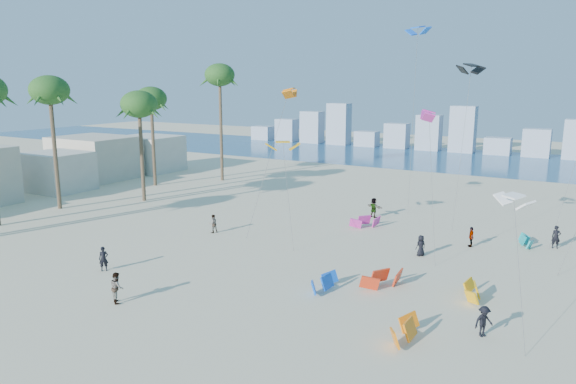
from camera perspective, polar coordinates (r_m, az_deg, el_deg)
The scene contains 10 objects.
ground at distance 30.93m, azimuth -20.69°, elevation -12.90°, with size 220.00×220.00×0.00m, color beige.
ocean at distance 92.90m, azimuth 16.04°, elevation 3.53°, with size 220.00×220.00×0.00m, color navy.
kitesurfer_near at distance 37.98m, azimuth -19.28°, elevation -6.83°, with size 0.61×0.40×1.68m, color black.
kitesurfer_mid at distance 32.49m, azimuth -17.98°, elevation -9.77°, with size 0.88×0.69×1.81m, color gray.
kitesurfers_far at distance 42.39m, azimuth 11.53°, elevation -4.46°, with size 26.24×21.00×1.87m.
grounded_kites at distance 35.65m, azimuth 12.30°, elevation -8.28°, with size 15.11×22.60×1.01m.
flying_kites at distance 42.79m, azimuth 16.97°, elevation 9.54°, with size 26.71×27.64×18.21m.
palm_row at distance 55.62m, azimuth -23.20°, elevation 10.04°, with size 8.96×44.80×15.70m.
beachfront_buildings at distance 68.53m, azimuth -25.31°, elevation 2.35°, with size 11.50×43.00×6.00m.
distant_skyline at distance 102.48m, azimuth 16.90°, elevation 5.94°, with size 85.00×3.00×8.40m.
Camera 1 is at (22.41, -17.29, 12.48)m, focal length 32.94 mm.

